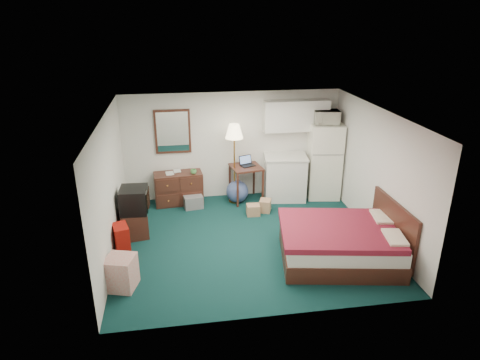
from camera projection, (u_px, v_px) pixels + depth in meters
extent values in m
cube|color=#0B3334|center=(248.00, 240.00, 8.35)|extent=(5.00, 4.50, 0.01)
cube|color=silver|center=(250.00, 114.00, 7.43)|extent=(5.00, 4.50, 0.01)
cube|color=silver|center=(232.00, 146.00, 9.95)|extent=(5.00, 0.01, 2.50)
cube|color=silver|center=(278.00, 241.00, 5.82)|extent=(5.00, 0.01, 2.50)
cube|color=silver|center=(109.00, 189.00, 7.53)|extent=(0.01, 4.50, 2.50)
cube|color=silver|center=(376.00, 173.00, 8.25)|extent=(0.01, 4.50, 2.50)
sphere|color=#3E4F84|center=(237.00, 191.00, 9.94)|extent=(0.52, 0.52, 0.52)
imported|color=white|center=(326.00, 116.00, 9.61)|extent=(0.60, 0.38, 0.38)
imported|color=#A17B5E|center=(165.00, 169.00, 9.60)|extent=(0.18, 0.04, 0.24)
imported|color=#A17B5E|center=(173.00, 167.00, 9.75)|extent=(0.16, 0.03, 0.22)
imported|color=#4E944A|center=(194.00, 171.00, 9.64)|extent=(0.14, 0.11, 0.13)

